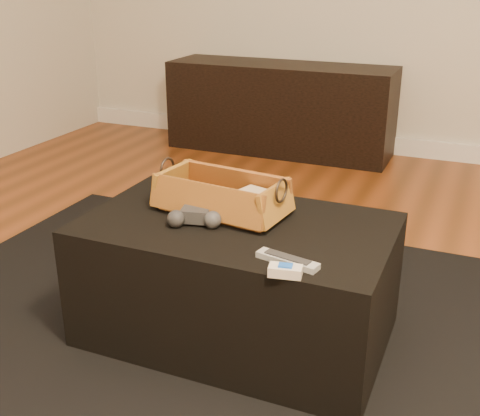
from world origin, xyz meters
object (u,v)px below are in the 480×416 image
at_px(ottoman, 237,279).
at_px(game_controller, 195,218).
at_px(wicker_basket, 222,197).
at_px(silver_remote, 287,260).
at_px(cream_gadget, 285,271).
at_px(tv_remote, 213,204).
at_px(media_cabinet, 280,108).

relative_size(ottoman, game_controller, 5.46).
distance_m(wicker_basket, game_controller, 0.15).
distance_m(game_controller, silver_remote, 0.38).
bearing_deg(ottoman, wicker_basket, 142.38).
relative_size(silver_remote, cream_gadget, 1.99).
height_order(ottoman, tv_remote, tv_remote).
distance_m(ottoman, silver_remote, 0.39).
height_order(wicker_basket, game_controller, wicker_basket).
height_order(media_cabinet, cream_gadget, media_cabinet).
height_order(wicker_basket, silver_remote, wicker_basket).
bearing_deg(silver_remote, wicker_basket, 139.96).
relative_size(ottoman, cream_gadget, 10.38).
distance_m(media_cabinet, silver_remote, 2.60).
relative_size(tv_remote, game_controller, 1.29).
bearing_deg(ottoman, cream_gadget, -47.04).
bearing_deg(media_cabinet, cream_gadget, -70.28).
distance_m(ottoman, tv_remote, 0.27).
bearing_deg(game_controller, ottoman, 35.39).
distance_m(media_cabinet, wicker_basket, 2.24).
height_order(ottoman, wicker_basket, wicker_basket).
distance_m(tv_remote, silver_remote, 0.44).
distance_m(ottoman, wicker_basket, 0.28).
height_order(tv_remote, wicker_basket, wicker_basket).
xyz_separation_m(tv_remote, game_controller, (-0.00, -0.13, 0.00)).
bearing_deg(wicker_basket, silver_remote, -40.04).
height_order(game_controller, silver_remote, game_controller).
xyz_separation_m(game_controller, silver_remote, (0.36, -0.13, -0.02)).
bearing_deg(ottoman, silver_remote, -40.82).
height_order(wicker_basket, cream_gadget, wicker_basket).
bearing_deg(game_controller, silver_remote, -20.43).
bearing_deg(silver_remote, media_cabinet, 109.87).
distance_m(tv_remote, game_controller, 0.13).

